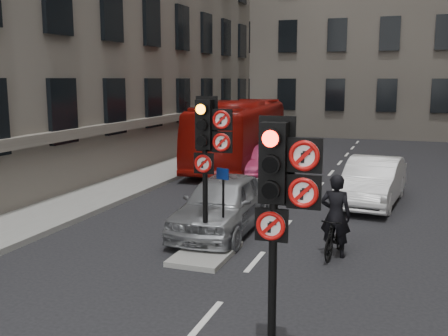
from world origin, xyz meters
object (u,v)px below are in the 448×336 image
Objects in this scene: car_pink at (255,161)px; info_sign at (223,197)px; signal_near at (280,189)px; motorcycle at (335,236)px; motorcyclist at (336,215)px; car_silver at (223,204)px; car_white at (372,181)px; signal_far at (208,141)px; bus_red at (241,133)px.

info_sign reaches higher than car_pink.
signal_near reaches higher than motorcycle.
motorcycle is at bearing -175.56° from motorcyclist.
car_silver is 3.28m from motorcycle.
motorcycle is at bearing 88.36° from signal_near.
info_sign reaches higher than motorcycle.
motorcycle is at bearing -88.55° from car_white.
car_pink is (-1.47, 8.24, -0.14)m from car_silver.
signal_far reaches higher than motorcyclist.
motorcycle is 0.83× the size of motorcyclist.
car_pink is (-5.03, 3.59, -0.13)m from car_white.
signal_far is at bearing -77.36° from car_pink.
signal_far reaches higher than car_pink.
car_silver is at bearing -77.38° from car_pink.
info_sign is (0.58, -1.62, 0.58)m from car_silver.
motorcyclist is at bearing 30.39° from info_sign.
bus_red is 6.82× the size of motorcycle.
bus_red is (-3.02, 11.00, 0.76)m from car_silver.
info_sign is at bearing -70.62° from car_silver.
signal_far is at bearing -80.19° from bus_red.
motorcycle is (4.58, -9.24, -0.15)m from car_pink.
signal_near is 15.05m from car_pink.
signal_near is 10.83m from car_white.
bus_red is at bearing 109.39° from signal_near.
car_silver is 0.99× the size of car_white.
signal_far is at bearing 24.61° from motorcyclist.
signal_far is 0.78× the size of car_white.
motorcyclist is (3.11, -1.00, 0.20)m from car_silver.
car_silver is 0.41× the size of bus_red.
car_silver is at bearing 100.28° from signal_far.
car_silver is (-2.96, 6.01, -1.81)m from signal_near.
signal_near is 0.78× the size of car_white.
info_sign is (3.60, -12.63, -0.17)m from bus_red.
car_pink is at bearing 100.17° from signal_far.
signal_near is 1.00× the size of signal_far.
signal_near is 5.26m from motorcyclist.
signal_far is 0.79× the size of car_silver.
car_silver is (-0.36, 2.01, -1.93)m from signal_far.
bus_red is at bearing 105.14° from car_silver.
info_sign is at bearing 60.84° from signal_far.
signal_near is at bearing 92.80° from motorcyclist.
car_pink is 0.40× the size of bus_red.
signal_near is at bearing -63.95° from car_silver.
motorcyclist is at bearing -61.15° from car_pink.
signal_near is at bearing -70.23° from car_pink.
motorcyclist reaches higher than car_silver.
car_pink is at bearing 150.50° from car_white.
signal_near is at bearing -83.99° from motorcycle.
motorcyclist is at bearing -67.73° from bus_red.
bus_red is (-1.55, 2.76, 0.90)m from car_pink.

